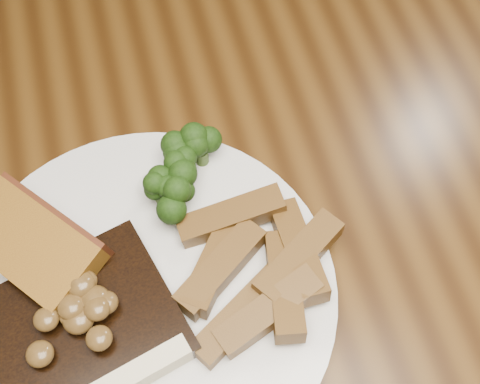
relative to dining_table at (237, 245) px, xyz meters
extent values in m
cube|color=#43290D|center=(0.00, 0.00, 0.07)|extent=(1.60, 0.90, 0.04)
cylinder|color=black|center=(-0.22, 0.85, -0.44)|extent=(0.04, 0.04, 0.43)
cylinder|color=black|center=(0.17, 0.53, -0.44)|extent=(0.04, 0.04, 0.43)
cylinder|color=black|center=(-0.18, 0.49, -0.44)|extent=(0.04, 0.04, 0.43)
cylinder|color=silver|center=(-0.09, -0.07, 0.10)|extent=(0.29, 0.29, 0.01)
cube|color=black|center=(-0.14, -0.09, 0.12)|extent=(0.17, 0.15, 0.02)
cube|color=#845E18|center=(-0.16, -0.02, 0.12)|extent=(0.11, 0.11, 0.02)
camera|label=1|loc=(-0.07, -0.26, 0.58)|focal=50.00mm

